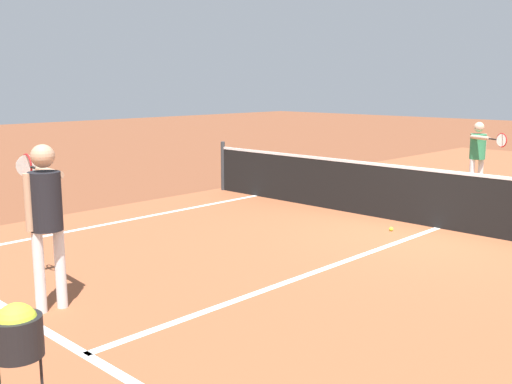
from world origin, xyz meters
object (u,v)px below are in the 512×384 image
object	(u,v)px
net	(439,198)
player_far	(478,150)
player_near	(45,208)
tennis_ball_near_net	(391,229)
ball_hopper	(17,332)

from	to	relation	value
net	player_far	size ratio (longest dim) A/B	6.76
net	player_near	xyz separation A→B (m)	(-1.21, -6.08, 0.58)
net	tennis_ball_near_net	xyz separation A→B (m)	(-0.44, -0.70, -0.46)
ball_hopper	tennis_ball_near_net	xyz separation A→B (m)	(-1.09, 6.55, -0.64)
player_far	ball_hopper	world-z (taller)	player_far
net	player_near	size ratio (longest dim) A/B	5.99
player_near	player_far	xyz separation A→B (m)	(0.35, 9.43, -0.14)
player_far	tennis_ball_near_net	size ratio (longest dim) A/B	23.14
player_near	tennis_ball_near_net	bearing A→B (deg)	81.84
player_near	net	bearing A→B (deg)	78.73
player_near	ball_hopper	distance (m)	2.24
ball_hopper	tennis_ball_near_net	distance (m)	6.67
net	tennis_ball_near_net	distance (m)	0.95
net	player_far	xyz separation A→B (m)	(-0.86, 3.35, 0.45)
player_far	ball_hopper	size ratio (longest dim) A/B	1.75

